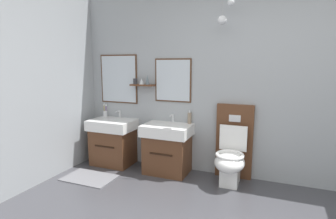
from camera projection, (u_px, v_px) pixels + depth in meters
The scene contains 9 objects.
wall_back at pixel (262, 78), 3.45m from camera, with size 5.42×0.39×2.69m.
bath_mat at pixel (89, 178), 3.65m from camera, with size 0.68×0.44×0.01m, color slate.
vanity_sink_left at pixel (113, 141), 4.14m from camera, with size 0.66×0.50×0.69m.
tap_on_left_sink at pixel (119, 113), 4.24m from camera, with size 0.03×0.13×0.11m.
vanity_sink_right at pixel (168, 147), 3.81m from camera, with size 0.66×0.50×0.69m.
tap_on_right_sink at pixel (172, 117), 3.91m from camera, with size 0.03×0.13×0.11m.
toilet at pixel (232, 154), 3.48m from camera, with size 0.48×0.62×1.00m.
toothbrush_cup at pixel (105, 113), 4.33m from camera, with size 0.07×0.07×0.21m.
soap_dispenser at pixel (190, 118), 3.81m from camera, with size 0.06×0.06×0.19m.
Camera 1 is at (0.17, -1.71, 1.52)m, focal length 28.95 mm.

